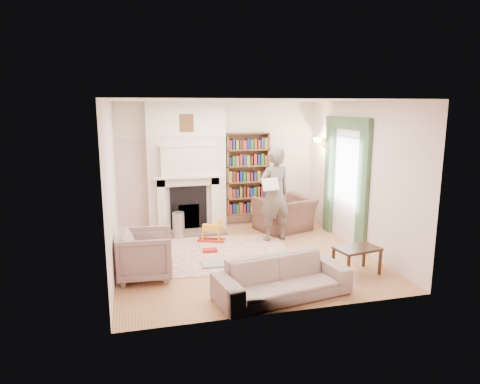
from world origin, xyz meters
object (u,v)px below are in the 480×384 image
object	(u,v)px
coffee_table	(356,260)
sofa	(282,278)
bookcase	(247,174)
armchair_left	(146,255)
armchair_reading	(285,214)
man_reading	(274,194)
paraffin_heater	(179,225)
rocking_horse	(211,230)

from	to	relation	value
coffee_table	sofa	bearing A→B (deg)	-170.80
bookcase	armchair_left	distance (m)	3.71
armchair_reading	coffee_table	distance (m)	2.65
man_reading	coffee_table	xyz separation A→B (m)	(0.74, -2.03, -0.73)
bookcase	paraffin_heater	bearing A→B (deg)	-156.12
paraffin_heater	armchair_left	bearing A→B (deg)	-110.50
armchair_reading	paraffin_heater	bearing A→B (deg)	-17.12
coffee_table	paraffin_heater	bearing A→B (deg)	124.41
man_reading	bookcase	bearing A→B (deg)	-94.95
armchair_reading	sofa	xyz separation A→B (m)	(-1.19, -3.16, -0.09)
armchair_left	sofa	size ratio (longest dim) A/B	0.44
armchair_left	man_reading	world-z (taller)	man_reading
armchair_reading	armchair_left	size ratio (longest dim) A/B	1.34
paraffin_heater	sofa	bearing A→B (deg)	-70.30
bookcase	sofa	world-z (taller)	bookcase
man_reading	paraffin_heater	size ratio (longest dim) A/B	3.47
armchair_reading	sofa	size ratio (longest dim) A/B	0.59
armchair_left	rocking_horse	bearing A→B (deg)	-36.90
man_reading	rocking_horse	xyz separation A→B (m)	(-1.26, 0.20, -0.71)
man_reading	rocking_horse	bearing A→B (deg)	-22.21
armchair_reading	paraffin_heater	world-z (taller)	armchair_reading
armchair_reading	rocking_horse	size ratio (longest dim) A/B	2.08
man_reading	rocking_horse	distance (m)	1.46
bookcase	paraffin_heater	distance (m)	2.05
armchair_reading	rocking_horse	bearing A→B (deg)	-3.70
sofa	coffee_table	bearing A→B (deg)	9.30
coffee_table	paraffin_heater	size ratio (longest dim) A/B	1.27
bookcase	rocking_horse	distance (m)	1.83
sofa	armchair_left	bearing A→B (deg)	136.99
paraffin_heater	bookcase	bearing A→B (deg)	23.88
armchair_left	rocking_horse	distance (m)	2.06
sofa	paraffin_heater	bearing A→B (deg)	99.54
armchair_left	man_reading	distance (m)	2.99
man_reading	paraffin_heater	world-z (taller)	man_reading
bookcase	coffee_table	xyz separation A→B (m)	(0.93, -3.39, -0.95)
bookcase	man_reading	xyz separation A→B (m)	(0.20, -1.36, -0.22)
paraffin_heater	rocking_horse	bearing A→B (deg)	-33.90
bookcase	coffee_table	size ratio (longest dim) A/B	2.64
bookcase	man_reading	bearing A→B (deg)	-81.81
bookcase	armchair_reading	world-z (taller)	bookcase
sofa	armchair_reading	bearing A→B (deg)	59.16
rocking_horse	sofa	bearing A→B (deg)	-57.40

